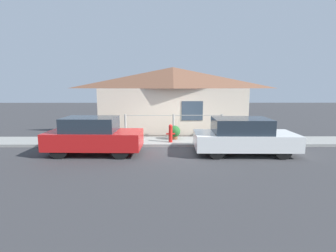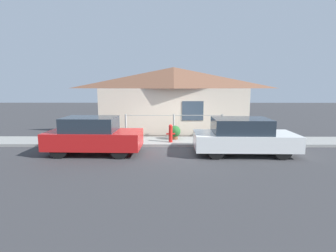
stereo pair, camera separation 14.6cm
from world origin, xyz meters
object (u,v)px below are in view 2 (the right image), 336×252
at_px(car_left, 93,136).
at_px(potted_plant_near_hydrant, 175,132).
at_px(car_right, 243,136).
at_px(fire_hydrant, 171,133).
at_px(potted_plant_by_fence, 104,130).

distance_m(car_left, potted_plant_near_hydrant, 3.98).
distance_m(car_right, fire_hydrant, 3.29).
bearing_deg(car_left, car_right, 1.50).
xyz_separation_m(car_left, potted_plant_by_fence, (-0.26, 2.61, -0.23)).
bearing_deg(potted_plant_near_hydrant, car_right, -40.50).
distance_m(potted_plant_near_hydrant, potted_plant_by_fence, 3.53).
relative_size(car_right, potted_plant_near_hydrant, 5.94).
relative_size(car_left, potted_plant_by_fence, 5.66).
bearing_deg(potted_plant_by_fence, car_right, -22.90).
height_order(car_right, potted_plant_by_fence, car_right).
bearing_deg(potted_plant_near_hydrant, car_left, -145.14).
xyz_separation_m(potted_plant_near_hydrant, potted_plant_by_fence, (-3.52, 0.34, 0.02)).
distance_m(car_left, fire_hydrant, 3.47).
xyz_separation_m(fire_hydrant, potted_plant_near_hydrant, (0.20, 0.65, -0.07)).
bearing_deg(car_left, potted_plant_by_fence, 97.17).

